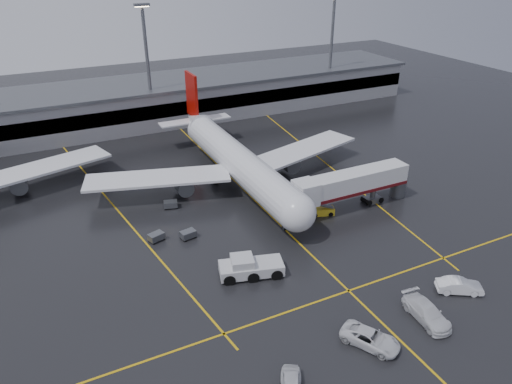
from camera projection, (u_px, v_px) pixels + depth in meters
name	position (u px, v px, depth m)	size (l,w,h in m)	color
ground	(262.00, 207.00, 72.35)	(220.00, 220.00, 0.00)	black
apron_line_centre	(262.00, 207.00, 72.35)	(0.25, 90.00, 0.02)	gold
apron_line_stop	(349.00, 291.00, 54.79)	(60.00, 0.25, 0.02)	gold
apron_line_left	(115.00, 207.00, 72.46)	(0.25, 70.00, 0.02)	gold
apron_line_right	(325.00, 162.00, 87.41)	(0.25, 70.00, 0.02)	gold
terminal	(167.00, 99.00, 108.62)	(122.00, 19.00, 8.60)	gray
light_mast_mid	(147.00, 61.00, 97.28)	(3.00, 1.20, 25.45)	#595B60
light_mast_right	(332.00, 43.00, 114.98)	(3.00, 1.20, 25.45)	#595B60
main_airliner	(235.00, 159.00, 78.16)	(48.80, 45.60, 14.10)	silver
jet_bridge	(352.00, 185.00, 70.44)	(19.90, 3.40, 6.05)	silver
pushback_tractor	(249.00, 267.00, 56.98)	(8.14, 5.05, 2.72)	silver
belt_loader	(322.00, 211.00, 70.26)	(3.81, 2.58, 2.23)	gold
service_van_a	(370.00, 338.00, 47.02)	(2.70, 5.85, 1.63)	silver
service_van_b	(427.00, 312.00, 50.24)	(2.54, 6.25, 1.81)	silver
service_van_c	(460.00, 286.00, 54.24)	(1.79, 5.14, 1.69)	white
baggage_cart_a	(188.00, 234.00, 64.45)	(2.21, 1.66, 1.12)	#595B60
baggage_cart_b	(156.00, 237.00, 63.91)	(2.30, 1.85, 1.12)	#595B60
baggage_cart_c	(171.00, 204.00, 71.96)	(2.26, 1.76, 1.12)	#595B60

